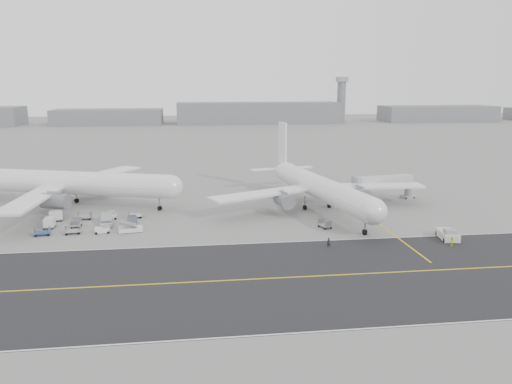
{
  "coord_description": "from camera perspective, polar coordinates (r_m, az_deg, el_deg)",
  "views": [
    {
      "loc": [
        -5.55,
        -82.64,
        26.63
      ],
      "look_at": [
        6.61,
        12.0,
        5.83
      ],
      "focal_mm": 35.0,
      "sensor_mm": 36.0,
      "label": 1
    }
  ],
  "objects": [
    {
      "name": "ground",
      "position": [
        87.0,
        -3.33,
        -5.55
      ],
      "size": [
        700.0,
        700.0,
        0.0
      ],
      "primitive_type": "plane",
      "color": "gray",
      "rests_on": "ground"
    },
    {
      "name": "airliner_b",
      "position": [
        107.85,
        7.11,
        0.61
      ],
      "size": [
        48.35,
        49.33,
        17.17
      ],
      "rotation": [
        0.0,
        0.0,
        0.19
      ],
      "color": "white",
      "rests_on": "ground"
    },
    {
      "name": "airliner_a",
      "position": [
        117.36,
        -20.63,
        1.01
      ],
      "size": [
        51.01,
        50.04,
        18.23
      ],
      "rotation": [
        0.0,
        0.0,
        1.25
      ],
      "color": "white",
      "rests_on": "ground"
    },
    {
      "name": "ground_crew_b",
      "position": [
        89.73,
        21.44,
        -5.31
      ],
      "size": [
        0.85,
        0.7,
        1.61
      ],
      "primitive_type": "imported",
      "rotation": [
        0.0,
        0.0,
        3.27
      ],
      "color": "#BBD719",
      "rests_on": "ground"
    },
    {
      "name": "control_tower",
      "position": [
        363.45,
        9.72,
        10.49
      ],
      "size": [
        7.0,
        7.0,
        31.25
      ],
      "color": "slate",
      "rests_on": "ground"
    },
    {
      "name": "horizon_buildings",
      "position": [
        345.5,
        -1.41,
        7.87
      ],
      "size": [
        520.0,
        28.0,
        28.0
      ],
      "primitive_type": null,
      "color": "slate",
      "rests_on": "ground"
    },
    {
      "name": "taxiway",
      "position": [
        70.72,
        1.85,
        -9.82
      ],
      "size": [
        220.0,
        59.0,
        0.03
      ],
      "color": "#262628",
      "rests_on": "ground"
    },
    {
      "name": "gse_cluster",
      "position": [
        100.32,
        -18.23,
        -3.73
      ],
      "size": [
        25.46,
        20.58,
        2.11
      ],
      "primitive_type": null,
      "rotation": [
        0.0,
        0.0,
        0.14
      ],
      "color": "#929297",
      "rests_on": "ground"
    },
    {
      "name": "jet_bridge",
      "position": [
        119.41,
        14.39,
        1.01
      ],
      "size": [
        15.63,
        5.32,
        5.83
      ],
      "rotation": [
        0.0,
        0.0,
        0.16
      ],
      "color": "gray",
      "rests_on": "ground"
    },
    {
      "name": "ground_crew_a",
      "position": [
        83.77,
        8.32,
        -5.77
      ],
      "size": [
        0.64,
        0.44,
        1.69
      ],
      "primitive_type": "imported",
      "rotation": [
        0.0,
        0.0,
        -0.05
      ],
      "color": "black",
      "rests_on": "ground"
    },
    {
      "name": "pushback_tug",
      "position": [
        93.45,
        21.07,
        -4.57
      ],
      "size": [
        3.48,
        7.35,
        2.07
      ],
      "rotation": [
        0.0,
        0.0,
        -0.16
      ],
      "color": "beige",
      "rests_on": "ground"
    },
    {
      "name": "stray_dolly",
      "position": [
        95.11,
        7.85,
        -4.08
      ],
      "size": [
        2.38,
        2.94,
        1.57
      ],
      "primitive_type": null,
      "rotation": [
        0.0,
        0.0,
        0.37
      ],
      "color": "silver",
      "rests_on": "ground"
    }
  ]
}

